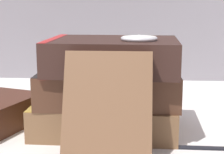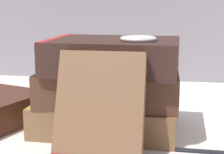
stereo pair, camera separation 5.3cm
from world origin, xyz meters
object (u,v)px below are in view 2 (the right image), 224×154
book_flat_bottom (104,114)px  pocket_watch (138,39)px  book_leaning_front (100,112)px  book_flat_middle (107,85)px  book_flat_top (110,55)px  reading_glasses (77,102)px  fountain_pen (214,150)px

book_flat_bottom → pocket_watch: bearing=-30.5°
book_leaning_front → book_flat_middle: bearing=96.2°
book_flat_top → reading_glasses: 0.22m
book_flat_bottom → book_leaning_front: size_ratio=1.57×
book_flat_bottom → book_flat_top: 0.10m
book_flat_bottom → pocket_watch: pocket_watch is taller
pocket_watch → fountain_pen: (0.11, -0.04, -0.15)m
book_flat_top → fountain_pen: 0.20m
book_flat_bottom → pocket_watch: (0.06, -0.03, 0.13)m
pocket_watch → reading_glasses: pocket_watch is taller
fountain_pen → book_flat_top: bearing=158.8°
reading_glasses → pocket_watch: bearing=-42.4°
book_flat_top → book_leaning_front: (0.01, -0.11, -0.06)m
book_leaning_front → reading_glasses: (-0.10, 0.27, -0.06)m
book_flat_bottom → fountain_pen: bearing=-24.3°
book_flat_middle → pocket_watch: pocket_watch is taller
pocket_watch → reading_glasses: bearing=128.3°
book_flat_middle → fountain_pen: size_ratio=1.46×
book_leaning_front → fountain_pen: book_leaning_front is taller
book_flat_top → pocket_watch: pocket_watch is taller
book_leaning_front → book_flat_top: bearing=93.3°
book_flat_middle → reading_glasses: 0.19m
book_leaning_front → reading_glasses: bearing=110.7°
book_flat_middle → reading_glasses: book_flat_middle is taller
pocket_watch → fountain_pen: size_ratio=0.39×
pocket_watch → book_leaning_front: bearing=-112.3°
pocket_watch → fountain_pen: pocket_watch is taller
book_flat_bottom → reading_glasses: book_flat_bottom is taller
book_flat_middle → reading_glasses: bearing=120.0°
reading_glasses → book_flat_middle: bearing=-49.6°
book_flat_bottom → book_leaning_front: book_leaning_front is taller
book_flat_top → reading_glasses: (-0.10, 0.16, -0.12)m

